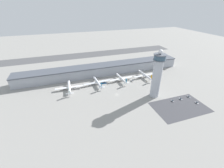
% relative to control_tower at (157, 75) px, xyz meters
% --- Properties ---
extents(ground_plane, '(1000.00, 1000.00, 0.00)m').
position_rel_control_tower_xyz_m(ground_plane, '(-45.99, 18.04, -30.66)').
color(ground_plane, gray).
extents(terminal_building, '(276.79, 25.00, 17.15)m').
position_rel_control_tower_xyz_m(terminal_building, '(-45.99, 88.04, -21.99)').
color(terminal_building, '#A3A8B2').
rests_on(terminal_building, ground).
extents(runway_strip, '(415.19, 44.00, 0.01)m').
position_rel_control_tower_xyz_m(runway_strip, '(-45.99, 203.77, -30.66)').
color(runway_strip, '#515154').
rests_on(runway_strip, ground).
extents(control_tower, '(15.02, 15.02, 62.36)m').
position_rel_control_tower_xyz_m(control_tower, '(0.00, 0.00, 0.00)').
color(control_tower, '#ADB2BC').
rests_on(control_tower, ground).
extents(parking_lot_surface, '(64.00, 40.00, 0.01)m').
position_rel_control_tower_xyz_m(parking_lot_surface, '(15.42, -31.73, -30.66)').
color(parking_lot_surface, '#424247').
rests_on(parking_lot_surface, ground).
extents(airplane_gate_alpha, '(38.90, 36.96, 11.80)m').
position_rel_control_tower_xyz_m(airplane_gate_alpha, '(-105.34, 51.91, -26.70)').
color(airplane_gate_alpha, white).
rests_on(airplane_gate_alpha, ground).
extents(airplane_gate_bravo, '(41.92, 38.06, 11.62)m').
position_rel_control_tower_xyz_m(airplane_gate_bravo, '(-63.79, 54.03, -26.73)').
color(airplane_gate_bravo, silver).
rests_on(airplane_gate_bravo, ground).
extents(airplane_gate_charlie, '(38.93, 35.17, 11.54)m').
position_rel_control_tower_xyz_m(airplane_gate_charlie, '(-25.33, 53.25, -26.46)').
color(airplane_gate_charlie, white).
rests_on(airplane_gate_charlie, ground).
extents(airplane_gate_delta, '(38.99, 37.17, 12.17)m').
position_rel_control_tower_xyz_m(airplane_gate_delta, '(15.88, 52.16, -26.30)').
color(airplane_gate_delta, white).
rests_on(airplane_gate_delta, ground).
extents(service_truck_catering, '(3.13, 6.17, 2.55)m').
position_rel_control_tower_xyz_m(service_truck_catering, '(-9.36, 46.94, -29.78)').
color(service_truck_catering, black).
rests_on(service_truck_catering, ground).
extents(service_truck_fuel, '(7.90, 3.54, 2.47)m').
position_rel_control_tower_xyz_m(service_truck_fuel, '(-53.72, 54.33, -29.81)').
color(service_truck_fuel, black).
rests_on(service_truck_fuel, ground).
extents(car_maroon_suv, '(1.85, 4.12, 1.35)m').
position_rel_control_tower_xyz_m(car_maroon_suv, '(14.94, -18.93, -30.14)').
color(car_maroon_suv, black).
rests_on(car_maroon_suv, ground).
extents(car_navy_sedan, '(1.87, 4.69, 1.48)m').
position_rel_control_tower_xyz_m(car_navy_sedan, '(41.31, -17.98, -30.09)').
color(car_navy_sedan, black).
rests_on(car_navy_sedan, ground).
extents(car_yellow_taxi, '(1.82, 4.35, 1.36)m').
position_rel_control_tower_xyz_m(car_yellow_taxi, '(40.85, -31.84, -30.14)').
color(car_yellow_taxi, black).
rests_on(car_yellow_taxi, ground).
extents(car_silver_sedan, '(2.04, 4.70, 1.40)m').
position_rel_control_tower_xyz_m(car_silver_sedan, '(27.69, -18.70, -30.12)').
color(car_silver_sedan, black).
rests_on(car_silver_sedan, ground).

